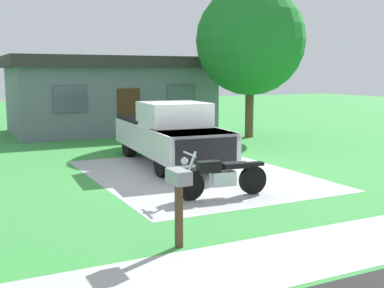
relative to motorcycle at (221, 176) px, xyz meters
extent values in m
plane|color=#399140|center=(0.61, 2.45, -0.47)|extent=(80.00, 80.00, 0.00)
cube|color=#A7A7A7|center=(0.61, 2.45, -0.47)|extent=(5.41, 7.07, 0.01)
cube|color=#B0B0AB|center=(0.61, -3.55, -0.47)|extent=(36.00, 1.80, 0.01)
cylinder|color=black|center=(-0.76, 0.07, -0.14)|extent=(0.67, 0.18, 0.66)
cylinder|color=black|center=(0.79, -0.07, -0.14)|extent=(0.67, 0.18, 0.66)
cube|color=silver|center=(0.04, 0.00, -0.05)|extent=(0.58, 0.31, 0.32)
cube|color=black|center=(-0.31, 0.03, 0.25)|extent=(0.54, 0.31, 0.24)
cube|color=black|center=(0.34, -0.03, 0.23)|extent=(0.62, 0.33, 0.12)
cube|color=black|center=(0.79, -0.07, 0.23)|extent=(0.50, 0.24, 0.08)
cylinder|color=silver|center=(-0.76, 0.07, 0.23)|extent=(0.33, 0.09, 0.77)
cylinder|color=silver|center=(-0.76, 0.07, 0.55)|extent=(0.10, 0.70, 0.04)
sphere|color=silver|center=(-0.87, 0.08, 0.41)|extent=(0.16, 0.16, 0.16)
cylinder|color=black|center=(1.34, 2.47, -0.05)|extent=(0.36, 0.86, 0.84)
cylinder|color=black|center=(-0.30, 2.59, -0.05)|extent=(0.36, 0.86, 0.84)
cylinder|color=black|center=(1.60, 5.96, -0.05)|extent=(0.36, 0.86, 0.84)
cylinder|color=black|center=(-0.03, 6.08, -0.05)|extent=(0.36, 0.86, 0.84)
cube|color=silver|center=(0.66, 4.33, 0.33)|extent=(2.41, 5.73, 0.80)
cube|color=silver|center=(0.52, 2.48, 0.63)|extent=(2.04, 2.04, 0.20)
cube|color=silver|center=(0.63, 3.93, 1.08)|extent=(1.94, 2.03, 0.70)
cube|color=#3F4C56|center=(0.57, 3.13, 0.98)|extent=(1.71, 0.29, 0.60)
cube|color=black|center=(0.77, 5.87, 0.58)|extent=(2.07, 2.54, 0.50)
cube|color=black|center=(0.45, 1.56, 0.33)|extent=(1.70, 0.23, 0.64)
cube|color=#4C3823|center=(-2.20, -2.46, 0.08)|extent=(0.10, 0.10, 1.10)
cube|color=gray|center=(-2.20, -2.46, 0.68)|extent=(0.26, 0.48, 0.22)
cylinder|color=brown|center=(6.27, 8.46, 0.78)|extent=(0.36, 0.36, 2.51)
sphere|color=#207B2B|center=(6.27, 8.46, 3.66)|extent=(4.64, 4.64, 4.64)
cube|color=slate|center=(1.66, 13.43, 1.03)|extent=(9.00, 5.00, 3.00)
cube|color=#383333|center=(1.66, 13.43, 2.78)|extent=(9.60, 5.60, 0.50)
cube|color=#4C2D19|center=(1.66, 10.90, 0.58)|extent=(1.00, 0.08, 2.10)
cube|color=#4C5966|center=(-0.86, 10.90, 1.23)|extent=(1.40, 0.06, 1.10)
cube|color=#4C5966|center=(4.18, 10.90, 1.23)|extent=(1.40, 0.06, 1.10)
camera|label=1|loc=(-5.36, -9.25, 2.28)|focal=45.69mm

